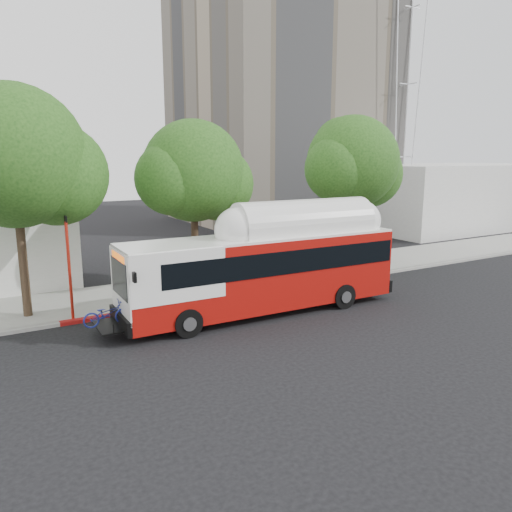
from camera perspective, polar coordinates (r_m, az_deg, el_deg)
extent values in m
plane|color=black|center=(21.31, 2.16, -7.38)|extent=(120.00, 120.00, 0.00)
cube|color=gray|center=(26.77, -5.31, -3.31)|extent=(60.00, 5.00, 0.15)
cube|color=gray|center=(24.52, -2.74, -4.66)|extent=(60.00, 0.30, 0.15)
cube|color=maroon|center=(23.35, -9.31, -5.62)|extent=(10.00, 0.32, 0.16)
cylinder|color=#2D2116|center=(22.92, -25.18, 0.72)|extent=(0.36, 0.36, 6.08)
sphere|color=#1B4313|center=(22.59, -26.01, 10.23)|extent=(5.80, 5.80, 5.80)
sphere|color=#1B4313|center=(22.99, -21.89, 8.66)|extent=(4.35, 4.35, 4.35)
cylinder|color=#2D2116|center=(25.37, -6.99, 1.94)|extent=(0.36, 0.36, 5.44)
sphere|color=#1B4313|center=(25.04, -7.18, 9.64)|extent=(5.00, 5.00, 5.00)
sphere|color=#1B4313|center=(25.82, -4.49, 8.23)|extent=(3.75, 3.75, 3.75)
cylinder|color=#2D2116|center=(30.49, 10.72, 3.73)|extent=(0.36, 0.36, 5.76)
sphere|color=#1B4313|center=(30.23, 10.97, 10.50)|extent=(5.40, 5.40, 5.40)
sphere|color=#1B4313|center=(31.39, 12.75, 9.14)|extent=(4.05, 4.05, 4.05)
cube|color=gray|center=(54.50, 2.59, 22.69)|extent=(18.00, 18.00, 35.00)
cube|color=silver|center=(52.65, 20.92, 6.49)|extent=(20.00, 12.00, 6.00)
cube|color=#9D0F0A|center=(21.85, 0.82, -1.80)|extent=(12.48, 2.92, 3.01)
cube|color=black|center=(21.97, 2.00, -0.07)|extent=(11.24, 2.96, 0.98)
cube|color=white|center=(21.55, 0.83, 2.20)|extent=(12.48, 2.84, 0.10)
cube|color=white|center=(22.60, 5.40, 3.27)|extent=(6.67, 2.19, 0.57)
cube|color=black|center=(19.86, -16.58, -7.71)|extent=(0.86, 1.88, 0.06)
imported|color=navy|center=(19.70, -16.66, -6.34)|extent=(0.65, 1.79, 0.93)
cylinder|color=#AE2012|center=(21.92, -20.52, -1.81)|extent=(0.13, 0.13, 4.25)
cube|color=black|center=(21.55, -20.94, 3.98)|extent=(0.05, 0.42, 0.27)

